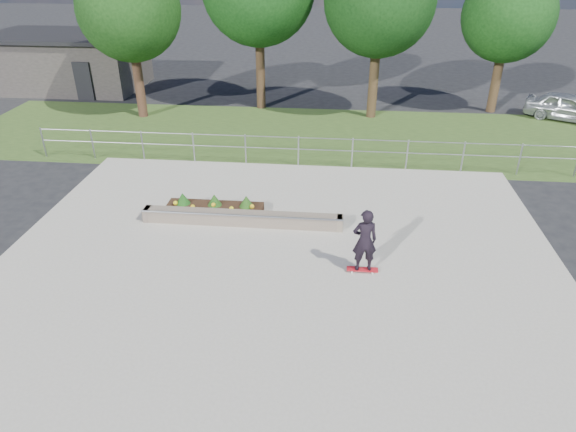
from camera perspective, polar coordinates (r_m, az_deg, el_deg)
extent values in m
plane|color=black|center=(12.99, -1.54, -7.38)|extent=(120.00, 120.00, 0.00)
cube|color=#30481D|center=(22.79, 1.87, 8.95)|extent=(30.00, 8.00, 0.02)
cube|color=#9A9589|center=(12.97, -1.54, -7.27)|extent=(15.00, 15.00, 0.06)
cylinder|color=#96989E|center=(22.37, -25.53, 7.38)|extent=(0.06, 0.06, 1.20)
cylinder|color=gray|center=(21.42, -20.88, 7.46)|extent=(0.06, 0.06, 1.20)
cylinder|color=gray|center=(20.63, -15.84, 7.49)|extent=(0.06, 0.06, 1.20)
cylinder|color=#919499|center=(20.00, -10.43, 7.46)|extent=(0.06, 0.06, 1.20)
cylinder|color=gray|center=(19.55, -4.73, 7.35)|extent=(0.06, 0.06, 1.20)
cylinder|color=#999BA1|center=(19.31, 1.17, 7.17)|extent=(0.06, 0.06, 1.20)
cylinder|color=#9C9FA4|center=(19.27, 7.15, 6.90)|extent=(0.06, 0.06, 1.20)
cylinder|color=#919599|center=(19.44, 13.08, 6.56)|extent=(0.06, 0.06, 1.20)
cylinder|color=gray|center=(19.81, 18.84, 6.17)|extent=(0.06, 0.06, 1.20)
cylinder|color=#9C9FA5|center=(20.37, 24.34, 5.74)|extent=(0.06, 0.06, 1.20)
cylinder|color=gray|center=(19.12, 1.18, 8.70)|extent=(20.00, 0.04, 0.04)
cylinder|color=#919499|center=(19.27, 1.17, 7.44)|extent=(20.00, 0.04, 0.04)
cube|color=#312D2B|center=(32.93, -23.21, 15.38)|extent=(8.00, 5.00, 2.80)
cube|color=black|center=(32.68, -23.73, 17.92)|extent=(8.40, 5.40, 0.20)
cube|color=black|center=(29.88, -21.78, 13.71)|extent=(0.90, 0.10, 2.00)
cylinder|color=#371F16|center=(25.99, -16.17, 13.68)|extent=(0.44, 0.44, 2.93)
sphere|color=black|center=(25.40, -17.26, 21.10)|extent=(4.55, 4.55, 4.55)
cylinder|color=#301F13|center=(26.41, -3.07, 15.44)|extent=(0.44, 0.44, 3.38)
cylinder|color=#332314|center=(25.23, 9.44, 14.23)|extent=(0.44, 0.44, 3.15)
sphere|color=black|center=(24.61, 10.17, 22.54)|extent=(4.90, 4.90, 4.90)
cylinder|color=#352315|center=(27.75, 22.04, 13.41)|extent=(0.44, 0.44, 2.70)
sphere|color=black|center=(27.22, 23.30, 19.77)|extent=(4.20, 4.20, 4.20)
cube|color=brown|center=(15.35, -5.13, -0.26)|extent=(6.00, 0.40, 0.40)
cylinder|color=gray|center=(15.08, -5.29, 0.05)|extent=(6.00, 0.06, 0.06)
cube|color=brown|center=(16.11, -15.33, 0.23)|extent=(0.15, 0.42, 0.40)
cube|color=#6A5D4E|center=(15.11, 5.75, -0.78)|extent=(0.15, 0.42, 0.40)
cube|color=black|center=(15.96, -8.31, 0.43)|extent=(3.00, 1.20, 0.25)
sphere|color=yellow|center=(16.27, -12.39, 1.42)|extent=(0.14, 0.14, 0.14)
sphere|color=gold|center=(15.93, -10.54, 1.01)|extent=(0.14, 0.14, 0.14)
sphere|color=gold|center=(15.95, -8.28, 1.25)|extent=(0.14, 0.14, 0.14)
sphere|color=yellow|center=(15.65, -6.30, 0.82)|extent=(0.14, 0.14, 0.14)
sphere|color=gold|center=(15.72, -4.02, 1.06)|extent=(0.14, 0.14, 0.14)
cone|color=#134112|center=(16.29, -11.61, 1.94)|extent=(0.44, 0.44, 0.36)
cone|color=#193E11|center=(16.04, -8.18, 1.81)|extent=(0.44, 0.44, 0.36)
cone|color=#1B4012|center=(15.84, -4.66, 1.66)|extent=(0.44, 0.44, 0.36)
cylinder|color=silver|center=(13.30, 7.13, -6.21)|extent=(0.05, 0.03, 0.05)
cylinder|color=white|center=(13.45, 7.12, -5.78)|extent=(0.05, 0.03, 0.05)
cylinder|color=silver|center=(13.33, 9.37, -6.30)|extent=(0.05, 0.03, 0.05)
cylinder|color=white|center=(13.48, 9.34, -5.87)|extent=(0.05, 0.03, 0.05)
cylinder|color=gray|center=(13.36, 7.13, -5.90)|extent=(0.02, 0.18, 0.02)
cylinder|color=gray|center=(13.39, 9.37, -5.99)|extent=(0.02, 0.18, 0.02)
cube|color=#B1151F|center=(13.36, 8.26, -5.88)|extent=(0.80, 0.21, 0.02)
imported|color=black|center=(12.90, 8.52, -2.71)|extent=(0.68, 0.50, 1.70)
imported|color=#A3A8AC|center=(27.96, 28.67, 10.59)|extent=(4.03, 3.09, 1.28)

